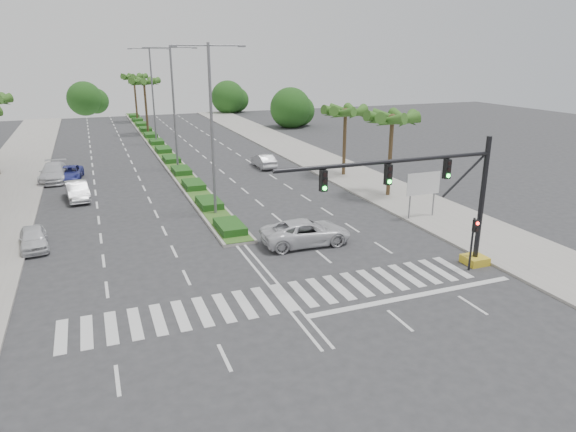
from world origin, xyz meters
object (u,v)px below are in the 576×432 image
Objects in this scene: car_parked_b at (77,191)px; car_crossing at (306,232)px; car_right at (264,161)px; car_parked_d at (53,172)px; car_parked_c at (70,173)px; car_parked_a at (33,238)px.

car_crossing is (13.22, -15.86, 0.03)m from car_parked_b.
car_right is at bearing -9.74° from car_crossing.
car_parked_d is at bearing 98.98° from car_parked_b.
car_parked_b reaches higher than car_right.
car_parked_d is 28.04m from car_crossing.
car_parked_c is 1.39m from car_parked_d.
car_parked_d is (0.38, 18.24, 0.14)m from car_parked_a.
car_crossing reaches higher than car_right.
car_crossing is (15.28, -23.52, -0.03)m from car_parked_d.
car_crossing is at bearing -24.55° from car_parked_a.
car_parked_a is 0.70× the size of car_crossing.
car_right is at bearing 12.82° from car_parked_b.
car_right is (4.64, 21.97, -0.07)m from car_crossing.
car_parked_b is 1.06× the size of car_right.
car_parked_a is at bearing -87.51° from car_parked_d.
car_parked_c is at bearing 78.55° from car_parked_a.
car_parked_c is 0.82× the size of car_crossing.
car_crossing reaches higher than car_parked_c.
car_parked_c is (-0.68, 7.58, -0.11)m from car_parked_b.
car_parked_c is 1.07× the size of car_right.
car_right is (18.54, -1.46, 0.07)m from car_parked_c.
car_parked_c is 18.60m from car_right.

